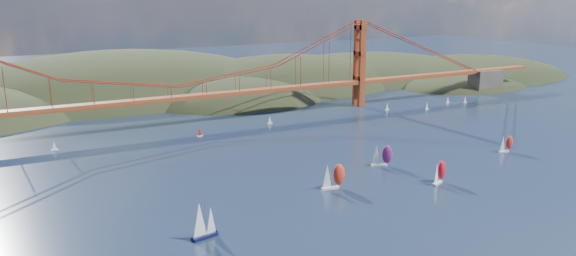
# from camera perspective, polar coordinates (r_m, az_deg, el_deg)

# --- Properties ---
(headlands) EXTENTS (725.00, 225.00, 96.00)m
(headlands) POSITION_cam_1_polar(r_m,az_deg,el_deg) (425.77, -8.96, 2.03)
(headlands) COLOR black
(headlands) RESTS_ON ground
(bridge) EXTENTS (552.00, 12.00, 55.00)m
(bridge) POSITION_cam_1_polar(r_m,az_deg,el_deg) (311.98, -11.48, 5.98)
(bridge) COLOR #944520
(bridge) RESTS_ON ground
(sloop_navy) EXTENTS (8.76, 5.69, 13.04)m
(sloop_navy) POSITION_cam_1_polar(r_m,az_deg,el_deg) (173.12, -8.63, -9.29)
(sloop_navy) COLOR black
(sloop_navy) RESTS_ON ground
(racer_0) EXTENTS (9.57, 4.28, 10.84)m
(racer_0) POSITION_cam_1_polar(r_m,az_deg,el_deg) (213.14, 4.57, -4.87)
(racer_0) COLOR white
(racer_0) RESTS_ON ground
(racer_1) EXTENTS (8.77, 6.05, 9.82)m
(racer_1) POSITION_cam_1_polar(r_m,az_deg,el_deg) (226.31, 15.09, -4.33)
(racer_1) COLOR white
(racer_1) RESTS_ON ground
(racer_2) EXTENTS (7.62, 3.24, 8.66)m
(racer_2) POSITION_cam_1_polar(r_m,az_deg,el_deg) (279.48, 21.26, -1.48)
(racer_2) COLOR silver
(racer_2) RESTS_ON ground
(racer_rwb) EXTENTS (9.15, 6.42, 10.26)m
(racer_rwb) POSITION_cam_1_polar(r_m,az_deg,el_deg) (243.28, 9.48, -2.71)
(racer_rwb) COLOR white
(racer_rwb) RESTS_ON ground
(distant_boat_3) EXTENTS (3.00, 2.00, 4.70)m
(distant_boat_3) POSITION_cam_1_polar(r_m,az_deg,el_deg) (285.42, -22.66, -1.65)
(distant_boat_3) COLOR silver
(distant_boat_3) RESTS_ON ground
(distant_boat_4) EXTENTS (3.00, 2.00, 4.70)m
(distant_boat_4) POSITION_cam_1_polar(r_m,az_deg,el_deg) (357.60, 10.04, 2.17)
(distant_boat_4) COLOR silver
(distant_boat_4) RESTS_ON ground
(distant_boat_5) EXTENTS (3.00, 2.00, 4.70)m
(distant_boat_5) POSITION_cam_1_polar(r_m,az_deg,el_deg) (364.54, 13.93, 2.19)
(distant_boat_5) COLOR silver
(distant_boat_5) RESTS_ON ground
(distant_boat_6) EXTENTS (3.00, 2.00, 4.70)m
(distant_boat_6) POSITION_cam_1_polar(r_m,az_deg,el_deg) (389.38, 15.93, 2.79)
(distant_boat_6) COLOR silver
(distant_boat_6) RESTS_ON ground
(distant_boat_7) EXTENTS (3.00, 2.00, 4.70)m
(distant_boat_7) POSITION_cam_1_polar(r_m,az_deg,el_deg) (394.13, 17.56, 2.81)
(distant_boat_7) COLOR silver
(distant_boat_7) RESTS_ON ground
(distant_boat_8) EXTENTS (3.00, 2.00, 4.70)m
(distant_boat_8) POSITION_cam_1_polar(r_m,az_deg,el_deg) (316.18, -1.87, 0.86)
(distant_boat_8) COLOR silver
(distant_boat_8) RESTS_ON ground
(distant_boat_9) EXTENTS (3.00, 2.00, 4.70)m
(distant_boat_9) POSITION_cam_1_polar(r_m,az_deg,el_deg) (292.23, -8.97, -0.39)
(distant_boat_9) COLOR silver
(distant_boat_9) RESTS_ON ground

